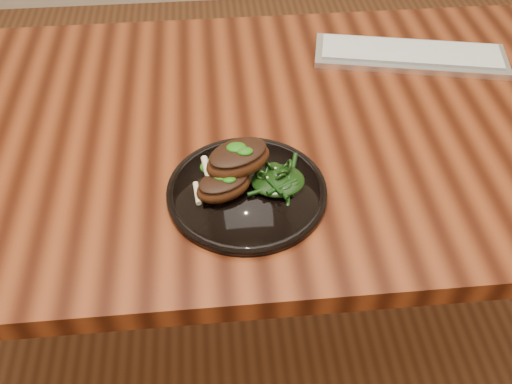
% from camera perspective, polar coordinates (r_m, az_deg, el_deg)
% --- Properties ---
extents(desk, '(1.60, 0.80, 0.75)m').
position_cam_1_polar(desk, '(1.13, 1.74, 3.82)').
color(desk, black).
rests_on(desk, ground).
extents(plate, '(0.26, 0.26, 0.02)m').
position_cam_1_polar(plate, '(0.92, -0.93, 0.05)').
color(plate, black).
rests_on(plate, desk).
extents(lamb_chop_front, '(0.11, 0.09, 0.04)m').
position_cam_1_polar(lamb_chop_front, '(0.90, -3.30, 0.69)').
color(lamb_chop_front, '#3B1C0B').
rests_on(lamb_chop_front, plate).
extents(lamb_chop_back, '(0.13, 0.11, 0.05)m').
position_cam_1_polar(lamb_chop_back, '(0.91, -1.85, 3.34)').
color(lamb_chop_back, '#3B1C0B').
rests_on(lamb_chop_back, plate).
extents(herb_smear, '(0.08, 0.05, 0.01)m').
position_cam_1_polar(herb_smear, '(0.96, -3.15, 2.65)').
color(herb_smear, '#0F4907').
rests_on(herb_smear, plate).
extents(greens_heap, '(0.09, 0.08, 0.03)m').
position_cam_1_polar(greens_heap, '(0.92, 2.21, 1.41)').
color(greens_heap, black).
rests_on(greens_heap, plate).
extents(keyboard, '(0.42, 0.20, 0.02)m').
position_cam_1_polar(keyboard, '(1.29, 15.18, 13.10)').
color(keyboard, silver).
rests_on(keyboard, desk).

